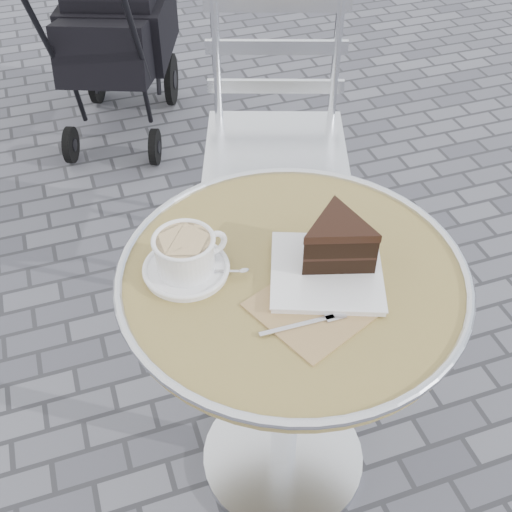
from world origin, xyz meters
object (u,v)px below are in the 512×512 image
object	(u,v)px
cappuccino_set	(186,257)
baby_stroller	(117,41)
cake_plate_set	(335,250)
bistro_chair	(276,105)
cafe_table	(290,326)

from	to	relation	value
cappuccino_set	baby_stroller	world-z (taller)	baby_stroller
cappuccino_set	baby_stroller	bearing A→B (deg)	75.59
cake_plate_set	baby_stroller	bearing A→B (deg)	115.84
cappuccino_set	cake_plate_set	bearing A→B (deg)	-28.21
cappuccino_set	bistro_chair	distance (m)	0.91
cafe_table	bistro_chair	world-z (taller)	bistro_chair
cappuccino_set	cake_plate_set	world-z (taller)	cake_plate_set
cake_plate_set	cafe_table	bearing A→B (deg)	-171.58
cafe_table	bistro_chair	distance (m)	0.88
cappuccino_set	cake_plate_set	distance (m)	0.29
bistro_chair	baby_stroller	world-z (taller)	bistro_chair
cafe_table	baby_stroller	size ratio (longest dim) A/B	0.77
cafe_table	cake_plate_set	size ratio (longest dim) A/B	2.13
cafe_table	baby_stroller	xyz separation A→B (m)	(-0.07, 1.90, -0.16)
baby_stroller	bistro_chair	bearing A→B (deg)	-50.39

